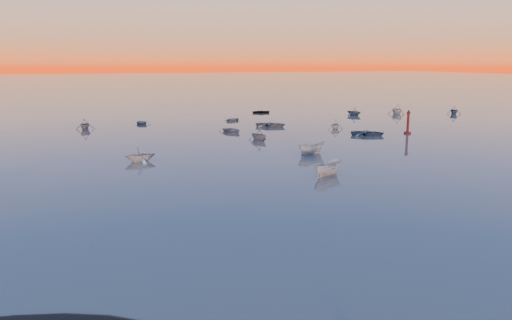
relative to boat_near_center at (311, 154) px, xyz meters
name	(u,v)px	position (x,y,z in m)	size (l,w,h in m)	color
ground	(142,107)	(-10.49, 65.59, 0.00)	(600.00, 600.00, 0.00)	#635B53
moored_fleet	(185,136)	(-10.49, 18.59, 0.00)	(124.00, 58.00, 1.20)	silver
boat_near_center	(311,154)	(0.00, 0.00, 0.00)	(3.83, 1.62, 1.33)	silver
boat_near_right	(259,140)	(-2.07, 11.58, 0.00)	(3.30, 1.48, 1.15)	slate
channel_marker	(408,124)	(20.02, 9.71, 1.41)	(1.01, 1.01, 3.58)	#3F0D0D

